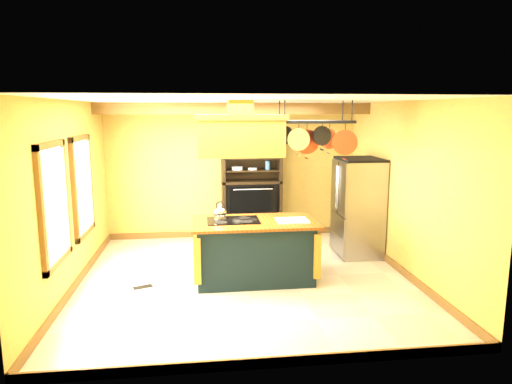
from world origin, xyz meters
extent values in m
plane|color=beige|center=(0.00, 0.00, 0.00)|extent=(5.00, 5.00, 0.00)
plane|color=white|center=(0.00, 0.00, 2.70)|extent=(5.00, 5.00, 0.00)
cube|color=#BE8E45|center=(0.00, 2.50, 1.35)|extent=(5.00, 0.02, 2.70)
cube|color=#BE8E45|center=(0.00, -2.50, 1.35)|extent=(5.00, 0.02, 2.70)
cube|color=#BE8E45|center=(-2.50, 0.00, 1.35)|extent=(0.02, 5.00, 2.70)
cube|color=#BE8E45|center=(2.50, 0.00, 1.35)|extent=(0.02, 5.00, 2.70)
cube|color=brown|center=(0.00, 1.70, 2.59)|extent=(5.00, 0.15, 0.20)
cube|color=brown|center=(-2.47, -0.80, 1.40)|extent=(0.06, 1.06, 1.56)
cube|color=white|center=(-2.44, -0.80, 1.40)|extent=(0.02, 0.85, 1.34)
cube|color=brown|center=(-2.47, 0.60, 1.40)|extent=(0.06, 1.06, 1.56)
cube|color=white|center=(-2.44, 0.60, 1.40)|extent=(0.02, 0.85, 1.34)
cube|color=black|center=(0.14, -0.02, 0.44)|extent=(1.73, 0.95, 0.88)
cube|color=brown|center=(0.14, -0.02, 0.90)|extent=(1.88, 1.06, 0.04)
cube|color=black|center=(-0.18, 0.03, 0.93)|extent=(0.78, 0.55, 0.01)
ellipsoid|color=silver|center=(-0.36, 0.15, 1.03)|extent=(0.20, 0.20, 0.16)
cube|color=white|center=(0.71, -0.10, 0.93)|extent=(0.47, 0.37, 0.02)
cube|color=gold|center=(-0.06, -0.02, 2.16)|extent=(1.22, 0.66, 0.52)
cube|color=brown|center=(-0.06, -0.02, 2.46)|extent=(1.30, 0.73, 0.08)
cube|color=gold|center=(-0.06, -0.02, 2.56)|extent=(0.35, 0.35, 0.28)
cube|color=black|center=(1.04, -0.02, 2.39)|extent=(1.08, 0.54, 0.04)
cylinder|color=black|center=(0.55, -0.24, 2.55)|extent=(0.02, 0.02, 0.31)
cylinder|color=black|center=(1.52, 0.20, 2.55)|extent=(0.02, 0.02, 0.31)
cylinder|color=black|center=(0.60, 0.09, 2.19)|extent=(0.28, 0.04, 0.28)
cylinder|color=silver|center=(0.78, -0.13, 2.14)|extent=(0.33, 0.04, 0.33)
cylinder|color=#BD452F|center=(0.95, 0.09, 2.09)|extent=(0.37, 0.04, 0.37)
cylinder|color=black|center=(1.12, -0.13, 2.19)|extent=(0.28, 0.04, 0.28)
cylinder|color=silver|center=(1.30, 0.09, 2.14)|extent=(0.33, 0.04, 0.33)
cylinder|color=#BD452F|center=(1.47, -0.13, 2.09)|extent=(0.37, 0.04, 0.37)
cube|color=#92949A|center=(2.13, 1.02, 0.85)|extent=(0.71, 0.87, 1.70)
cube|color=#92949A|center=(1.76, 0.80, 1.22)|extent=(0.03, 0.42, 0.92)
cube|color=#92949A|center=(1.76, 1.23, 1.22)|extent=(0.03, 0.42, 0.92)
cube|color=#92949A|center=(1.76, 1.02, 0.39)|extent=(0.03, 0.83, 0.71)
cube|color=black|center=(2.13, 1.02, 0.03)|extent=(0.67, 0.83, 0.06)
cube|color=black|center=(0.35, 2.45, 1.04)|extent=(1.17, 0.06, 2.07)
cube|color=black|center=(-0.21, 2.23, 1.04)|extent=(0.06, 0.50, 2.07)
cube|color=black|center=(0.90, 2.23, 1.04)|extent=(0.06, 0.50, 2.07)
cube|color=black|center=(0.35, 2.23, 1.17)|extent=(1.17, 0.50, 0.05)
cube|color=black|center=(0.35, 2.26, 0.62)|extent=(1.05, 0.40, 1.11)
cube|color=black|center=(0.35, 1.96, 0.86)|extent=(0.91, 0.04, 0.50)
cube|color=black|center=(0.35, 1.96, 0.36)|extent=(0.91, 0.04, 0.45)
cube|color=black|center=(0.35, 2.23, 1.40)|extent=(1.05, 0.44, 0.02)
cube|color=black|center=(0.35, 2.23, 1.64)|extent=(1.05, 0.44, 0.02)
cube|color=black|center=(0.35, 2.23, 1.88)|extent=(1.05, 0.44, 0.02)
cylinder|color=white|center=(0.06, 2.18, 1.45)|extent=(0.22, 0.22, 0.07)
cylinder|color=teal|center=(0.66, 2.18, 1.74)|extent=(0.10, 0.10, 0.17)
cube|color=black|center=(-1.52, -0.15, 0.01)|extent=(0.30, 0.21, 0.01)
camera|label=1|loc=(-0.63, -6.64, 2.55)|focal=32.00mm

